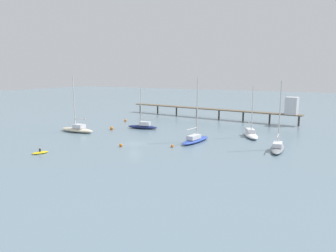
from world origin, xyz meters
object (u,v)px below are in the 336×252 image
(mooring_buoy_mid, at_px, (125,120))
(mooring_buoy_near, at_px, (121,145))
(sailboat_gray, at_px, (278,146))
(sailboat_cream, at_px, (77,129))
(pier, at_px, (244,108))
(sailboat_white, at_px, (251,134))
(dinghy_yellow, at_px, (40,152))
(sailboat_blue, at_px, (195,139))
(mooring_buoy_outer, at_px, (172,146))
(sailboat_navy, at_px, (143,126))
(mooring_buoy_far, at_px, (112,128))

(mooring_buoy_mid, height_order, mooring_buoy_near, mooring_buoy_mid)
(sailboat_gray, height_order, sailboat_cream, sailboat_cream)
(sailboat_cream, bearing_deg, mooring_buoy_near, -21.86)
(pier, xyz_separation_m, sailboat_white, (7.46, -22.25, -3.34))
(sailboat_gray, bearing_deg, dinghy_yellow, -148.65)
(pier, xyz_separation_m, sailboat_gray, (15.07, -32.50, -3.34))
(sailboat_blue, xyz_separation_m, dinghy_yellow, (-21.32, -21.95, -0.59))
(mooring_buoy_outer, bearing_deg, sailboat_navy, 137.63)
(sailboat_gray, xyz_separation_m, mooring_buoy_far, (-41.30, 2.20, -0.33))
(sailboat_navy, xyz_separation_m, mooring_buoy_far, (-6.13, -5.35, -0.34))
(mooring_buoy_outer, distance_m, mooring_buoy_near, 10.26)
(pier, height_order, mooring_buoy_near, pier)
(sailboat_cream, bearing_deg, mooring_buoy_far, 48.14)
(mooring_buoy_far, relative_size, mooring_buoy_near, 1.32)
(dinghy_yellow, relative_size, mooring_buoy_far, 3.76)
(pier, distance_m, sailboat_cream, 48.73)
(sailboat_white, bearing_deg, sailboat_navy, -174.39)
(mooring_buoy_mid, bearing_deg, sailboat_white, -7.35)
(sailboat_white, height_order, mooring_buoy_outer, sailboat_white)
(sailboat_blue, bearing_deg, sailboat_navy, 155.02)
(pier, xyz_separation_m, sailboat_blue, (-1.48, -33.63, -3.31))
(sailboat_navy, distance_m, mooring_buoy_outer, 22.21)
(sailboat_gray, relative_size, sailboat_cream, 0.96)
(sailboat_blue, distance_m, mooring_buoy_far, 24.97)
(sailboat_white, bearing_deg, dinghy_yellow, -132.24)
(mooring_buoy_outer, bearing_deg, mooring_buoy_mid, 140.57)
(sailboat_gray, height_order, mooring_buoy_mid, sailboat_gray)
(mooring_buoy_mid, bearing_deg, mooring_buoy_far, -68.93)
(mooring_buoy_outer, bearing_deg, sailboat_cream, 173.44)
(sailboat_white, bearing_deg, mooring_buoy_far, -166.55)
(sailboat_gray, bearing_deg, sailboat_white, 126.59)
(pier, height_order, sailboat_white, sailboat_white)
(sailboat_cream, bearing_deg, sailboat_white, 20.11)
(sailboat_white, relative_size, mooring_buoy_near, 18.01)
(mooring_buoy_mid, bearing_deg, sailboat_blue, -28.81)
(sailboat_blue, distance_m, mooring_buoy_near, 15.68)
(pier, height_order, sailboat_gray, sailboat_gray)
(sailboat_gray, relative_size, dinghy_yellow, 4.09)
(sailboat_blue, height_order, dinghy_yellow, sailboat_blue)
(mooring_buoy_mid, xyz_separation_m, mooring_buoy_near, (18.26, -27.01, -0.05))
(sailboat_white, relative_size, sailboat_cream, 0.85)
(sailboat_blue, height_order, mooring_buoy_near, sailboat_blue)
(pier, xyz_separation_m, mooring_buoy_near, (-12.99, -44.26, -3.78))
(sailboat_blue, bearing_deg, sailboat_white, 51.84)
(sailboat_blue, xyz_separation_m, mooring_buoy_far, (-24.74, 3.32, -0.36))
(sailboat_white, xyz_separation_m, sailboat_cream, (-39.38, -14.42, 0.06))
(sailboat_blue, distance_m, dinghy_yellow, 30.60)
(sailboat_cream, distance_m, mooring_buoy_outer, 28.42)
(dinghy_yellow, xyz_separation_m, mooring_buoy_outer, (19.11, 15.66, 0.08))
(pier, height_order, mooring_buoy_far, pier)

